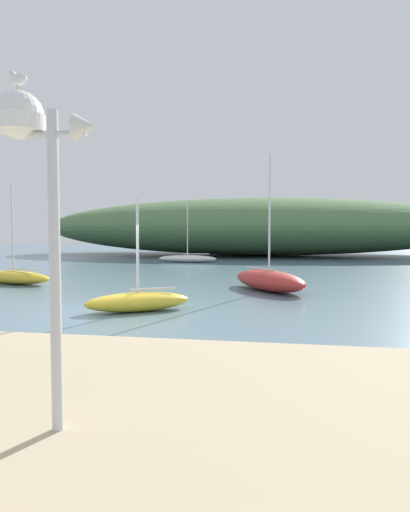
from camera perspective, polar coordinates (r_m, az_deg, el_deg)
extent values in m
plane|color=slate|center=(13.34, -12.33, -6.94)|extent=(120.00, 120.00, 0.00)
ellipsoid|color=#517547|center=(43.03, 6.42, 3.67)|extent=(41.02, 15.35, 5.32)
cylinder|color=silver|center=(5.06, -18.30, -2.03)|extent=(0.12, 0.12, 3.39)
cylinder|color=silver|center=(5.14, -18.60, 14.30)|extent=(0.74, 0.07, 0.07)
cylinder|color=white|center=(5.34, -22.23, 15.13)|extent=(0.55, 0.55, 0.17)
sphere|color=white|center=(5.36, -22.25, 16.03)|extent=(0.50, 0.50, 0.50)
cone|color=silver|center=(4.99, -14.74, 15.40)|extent=(0.23, 0.28, 0.28)
cylinder|color=orange|center=(5.42, -22.49, 18.91)|extent=(0.01, 0.01, 0.05)
cylinder|color=orange|center=(5.44, -22.14, 18.84)|extent=(0.01, 0.01, 0.05)
ellipsoid|color=white|center=(5.45, -22.34, 19.77)|extent=(0.25, 0.18, 0.13)
ellipsoid|color=#9EA0A8|center=(5.46, -22.34, 20.00)|extent=(0.24, 0.15, 0.04)
sphere|color=white|center=(5.55, -23.03, 20.17)|extent=(0.09, 0.09, 0.09)
cone|color=gold|center=(5.59, -23.46, 19.94)|extent=(0.06, 0.04, 0.02)
ellipsoid|color=#B72D28|center=(17.80, 8.02, -3.06)|extent=(3.67, 4.34, 0.79)
cylinder|color=silver|center=(17.70, 8.09, 5.02)|extent=(0.08, 0.08, 4.69)
cylinder|color=silver|center=(18.29, 6.94, -1.60)|extent=(1.15, 1.60, 0.06)
ellipsoid|color=gold|center=(13.33, -8.40, -5.71)|extent=(3.12, 2.42, 0.55)
cylinder|color=silver|center=(13.18, -8.45, 0.98)|extent=(0.08, 0.08, 2.89)
cylinder|color=silver|center=(13.39, -6.49, -4.10)|extent=(1.21, 0.77, 0.06)
ellipsoid|color=white|center=(33.12, -2.21, -0.33)|extent=(4.31, 1.29, 0.53)
cylinder|color=silver|center=(33.05, -2.21, 3.45)|extent=(0.08, 0.08, 4.16)
cylinder|color=silver|center=(32.95, -1.12, 0.27)|extent=(1.93, 0.10, 0.06)
ellipsoid|color=gold|center=(21.63, -22.89, -2.46)|extent=(4.34, 2.42, 0.57)
cylinder|color=silver|center=(21.53, -23.02, 3.07)|extent=(0.08, 0.08, 3.94)
cylinder|color=silver|center=(21.13, -21.82, -1.58)|extent=(1.81, 0.60, 0.06)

